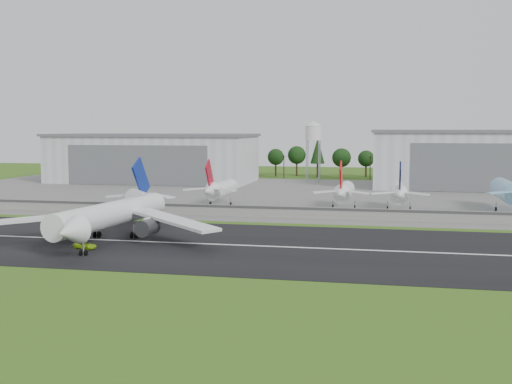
% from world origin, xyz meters
% --- Properties ---
extents(ground, '(600.00, 600.00, 0.00)m').
position_xyz_m(ground, '(0.00, 0.00, 0.00)').
color(ground, '#2E5D16').
rests_on(ground, ground).
extents(runway, '(320.00, 60.00, 0.10)m').
position_xyz_m(runway, '(0.00, 10.00, 0.05)').
color(runway, black).
rests_on(runway, ground).
extents(runway_centerline, '(220.00, 1.00, 0.02)m').
position_xyz_m(runway_centerline, '(0.00, 10.00, 0.11)').
color(runway_centerline, white).
rests_on(runway_centerline, runway).
extents(apron, '(320.00, 150.00, 0.10)m').
position_xyz_m(apron, '(0.00, 120.00, 0.05)').
color(apron, slate).
rests_on(apron, ground).
extents(blast_fence, '(240.00, 0.61, 3.50)m').
position_xyz_m(blast_fence, '(0.00, 54.99, 1.81)').
color(blast_fence, gray).
rests_on(blast_fence, ground).
extents(hangar_west, '(97.00, 44.00, 23.20)m').
position_xyz_m(hangar_west, '(-80.00, 164.92, 11.63)').
color(hangar_west, silver).
rests_on(hangar_west, ground).
extents(hangar_east, '(102.00, 47.00, 25.20)m').
position_xyz_m(hangar_east, '(75.00, 164.92, 12.63)').
color(hangar_east, silver).
rests_on(hangar_east, ground).
extents(water_tower, '(8.40, 8.40, 29.40)m').
position_xyz_m(water_tower, '(-5.00, 185.00, 24.55)').
color(water_tower, '#99999E').
rests_on(water_tower, ground).
extents(utility_poles, '(230.00, 3.00, 12.00)m').
position_xyz_m(utility_poles, '(0.00, 200.00, 0.00)').
color(utility_poles, black).
rests_on(utility_poles, ground).
extents(treeline, '(320.00, 16.00, 22.00)m').
position_xyz_m(treeline, '(0.00, 215.00, 0.00)').
color(treeline, black).
rests_on(treeline, ground).
extents(main_airliner, '(56.92, 59.26, 18.17)m').
position_xyz_m(main_airliner, '(-31.02, 9.57, 4.89)').
color(main_airliner, white).
rests_on(main_airliner, runway).
extents(ground_vehicle, '(5.83, 3.90, 1.49)m').
position_xyz_m(ground_vehicle, '(-32.18, -0.86, 0.84)').
color(ground_vehicle, '#94CC18').
rests_on(ground_vehicle, runway).
extents(parked_jet_red_a, '(7.36, 31.29, 16.42)m').
position_xyz_m(parked_jet_red_a, '(-23.12, 76.52, 5.93)').
color(parked_jet_red_a, white).
rests_on(parked_jet_red_a, ground).
extents(parked_jet_red_b, '(7.36, 31.29, 16.41)m').
position_xyz_m(parked_jet_red_b, '(17.71, 76.52, 5.92)').
color(parked_jet_red_b, white).
rests_on(parked_jet_red_b, ground).
extents(parked_jet_navy, '(7.36, 31.29, 16.42)m').
position_xyz_m(parked_jet_navy, '(34.91, 76.52, 5.93)').
color(parked_jet_navy, white).
rests_on(parked_jet_navy, ground).
extents(parked_jet_skyblue, '(7.36, 37.29, 17.08)m').
position_xyz_m(parked_jet_skyblue, '(68.15, 81.61, 6.51)').
color(parked_jet_skyblue, '#8CCDF2').
rests_on(parked_jet_skyblue, ground).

